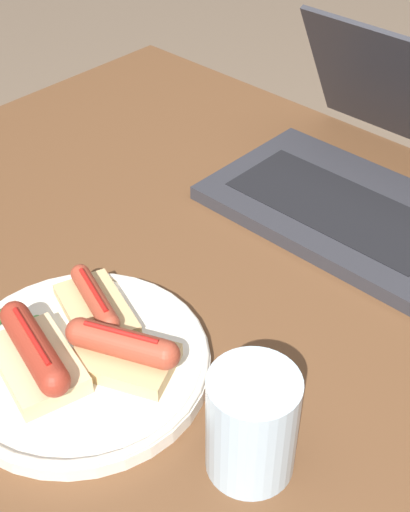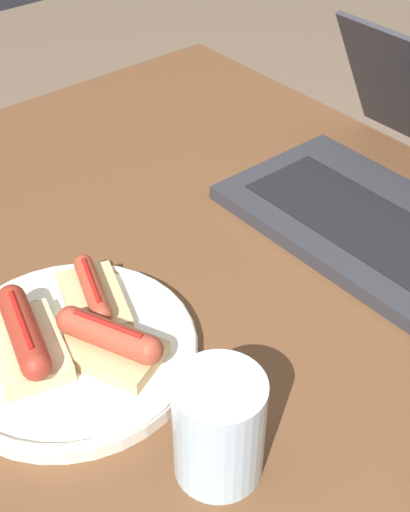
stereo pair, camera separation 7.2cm
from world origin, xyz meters
The scene contains 8 objects.
desk centered at (0.00, 0.00, 0.67)m, with size 1.43×0.78×0.74m.
laptop centered at (-0.17, 0.23, 0.77)m, with size 0.32×0.30×0.19m.
plate centered at (-0.20, -0.19, 0.75)m, with size 0.25×0.25×0.02m.
sausage_toast_left centered at (-0.22, -0.23, 0.77)m, with size 0.12×0.09×0.05m.
sausage_toast_middle centered at (-0.17, -0.17, 0.77)m, with size 0.11×0.09×0.05m.
sausage_toast_right centered at (-0.24, -0.14, 0.76)m, with size 0.11×0.09×0.03m.
salad_pile centered at (-0.28, -0.21, 0.75)m, with size 0.06×0.06×0.01m.
drinking_glass centered at (-0.02, -0.16, 0.79)m, with size 0.08×0.08×0.10m.
Camera 1 is at (0.20, -0.45, 1.25)m, focal length 50.00 mm.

